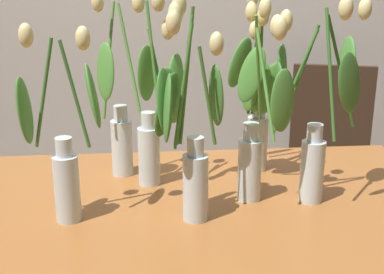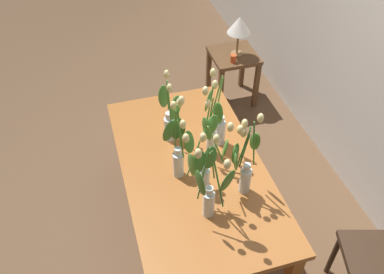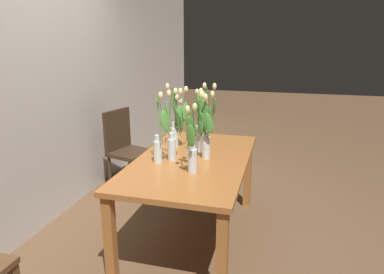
{
  "view_description": "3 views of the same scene",
  "coord_description": "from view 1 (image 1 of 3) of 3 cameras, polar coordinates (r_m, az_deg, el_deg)",
  "views": [
    {
      "loc": [
        -0.09,
        -1.38,
        1.38
      ],
      "look_at": [
        0.04,
        0.05,
        0.92
      ],
      "focal_mm": 49.5,
      "sensor_mm": 36.0,
      "label": 1
    },
    {
      "loc": [
        1.71,
        -0.5,
        2.68
      ],
      "look_at": [
        -0.1,
        0.02,
        0.91
      ],
      "focal_mm": 38.01,
      "sensor_mm": 36.0,
      "label": 2
    },
    {
      "loc": [
        -2.63,
        -0.7,
        1.7
      ],
      "look_at": [
        0.09,
        0.03,
        0.9
      ],
      "focal_mm": 32.49,
      "sensor_mm": 36.0,
      "label": 3
    }
  ],
  "objects": [
    {
      "name": "dining_table",
      "position": [
        1.57,
        -1.37,
        -10.12
      ],
      "size": [
        1.6,
        0.9,
        0.74
      ],
      "color": "#A3602D",
      "rests_on": "ground"
    },
    {
      "name": "tulip_vase_0",
      "position": [
        1.36,
        -0.37,
        0.09
      ],
      "size": [
        0.21,
        0.19,
        0.59
      ],
      "color": "silver",
      "rests_on": "dining_table"
    },
    {
      "name": "tulip_vase_1",
      "position": [
        1.5,
        6.84,
        -0.06
      ],
      "size": [
        0.14,
        0.27,
        0.56
      ],
      "color": "silver",
      "rests_on": "dining_table"
    },
    {
      "name": "tulip_vase_2",
      "position": [
        1.49,
        13.0,
        1.89
      ],
      "size": [
        0.28,
        0.22,
        0.58
      ],
      "color": "silver",
      "rests_on": "dining_table"
    },
    {
      "name": "tulip_vase_3",
      "position": [
        1.67,
        -7.49,
        2.0
      ],
      "size": [
        0.19,
        0.16,
        0.58
      ],
      "color": "silver",
      "rests_on": "dining_table"
    },
    {
      "name": "tulip_vase_4",
      "position": [
        1.59,
        -3.93,
        0.87
      ],
      "size": [
        0.15,
        0.13,
        0.59
      ],
      "color": "silver",
      "rests_on": "dining_table"
    },
    {
      "name": "tulip_vase_5",
      "position": [
        1.7,
        6.91,
        3.47
      ],
      "size": [
        0.19,
        0.2,
        0.58
      ],
      "color": "silver",
      "rests_on": "dining_table"
    },
    {
      "name": "tulip_vase_6",
      "position": [
        1.4,
        -13.61,
        -1.97
      ],
      "size": [
        0.22,
        0.14,
        0.52
      ],
      "color": "silver",
      "rests_on": "dining_table"
    },
    {
      "name": "dining_chair",
      "position": [
        2.7,
        14.63,
        -1.39
      ],
      "size": [
        0.5,
        0.5,
        0.93
      ],
      "color": "#382619",
      "rests_on": "ground"
    }
  ]
}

